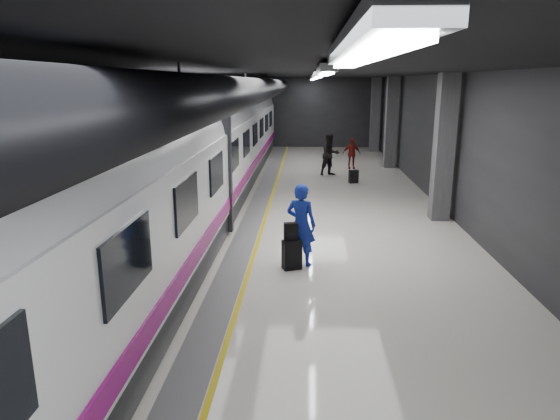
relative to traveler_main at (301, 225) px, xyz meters
name	(u,v)px	position (x,y,z in m)	size (l,w,h in m)	color
ground	(293,235)	(-0.24, 2.31, -0.98)	(40.00, 40.00, 0.00)	silver
platform_hall	(285,107)	(-0.52, 3.27, 2.55)	(10.02, 40.02, 4.51)	black
train	(177,162)	(-3.48, 2.31, 1.08)	(3.05, 38.00, 4.05)	black
traveler_main	(301,225)	(0.00, 0.00, 0.00)	(0.72, 0.47, 1.97)	#1734AD
suitcase_main	(292,255)	(-0.20, -0.30, -0.64)	(0.42, 0.27, 0.69)	black
shoulder_bag	(291,232)	(-0.23, -0.28, -0.09)	(0.31, 0.17, 0.41)	black
traveler_far_a	(330,154)	(1.20, 11.82, -0.01)	(0.95, 0.74, 1.96)	black
traveler_far_b	(351,153)	(2.35, 13.74, -0.22)	(0.89, 0.37, 1.52)	maroon
suitcase_far	(354,177)	(2.14, 10.05, -0.71)	(0.38, 0.24, 0.56)	black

